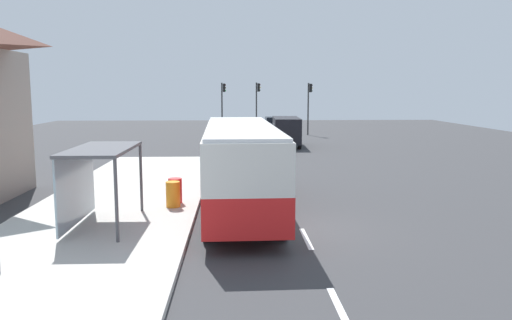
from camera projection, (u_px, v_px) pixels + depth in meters
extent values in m
cube|color=#38383A|center=(267.00, 166.00, 30.24)|extent=(56.00, 92.00, 0.04)
cube|color=beige|center=(109.00, 214.00, 18.09)|extent=(6.20, 30.00, 0.18)
cube|color=silver|center=(340.00, 309.00, 10.46)|extent=(0.16, 2.20, 0.01)
cube|color=silver|center=(306.00, 239.00, 15.40)|extent=(0.16, 2.20, 0.01)
cube|color=silver|center=(289.00, 202.00, 20.35)|extent=(0.16, 2.20, 0.01)
cube|color=silver|center=(278.00, 180.00, 25.30)|extent=(0.16, 2.20, 0.01)
cube|color=silver|center=(271.00, 166.00, 30.25)|extent=(0.16, 2.20, 0.01)
cube|color=silver|center=(266.00, 155.00, 35.20)|extent=(0.16, 2.20, 0.01)
cube|color=silver|center=(262.00, 147.00, 40.15)|extent=(0.16, 2.20, 0.01)
cube|color=silver|center=(259.00, 141.00, 45.10)|extent=(0.16, 2.20, 0.01)
cube|color=red|center=(240.00, 182.00, 18.84)|extent=(2.80, 11.06, 1.15)
cube|color=silver|center=(240.00, 148.00, 18.66)|extent=(2.80, 11.06, 1.45)
cube|color=silver|center=(240.00, 127.00, 18.56)|extent=(2.67, 10.84, 0.12)
cube|color=black|center=(236.00, 136.00, 24.06)|extent=(2.30, 0.18, 1.22)
cube|color=black|center=(207.00, 152.00, 18.10)|extent=(0.31, 8.58, 1.10)
cylinder|color=black|center=(212.00, 180.00, 22.70)|extent=(0.31, 1.01, 1.00)
cylinder|color=black|center=(262.00, 179.00, 22.85)|extent=(0.31, 1.01, 1.00)
cylinder|color=black|center=(208.00, 224.00, 15.19)|extent=(0.31, 1.01, 1.00)
cylinder|color=black|center=(283.00, 223.00, 15.34)|extent=(0.31, 1.01, 1.00)
cube|color=black|center=(286.00, 130.00, 40.55)|extent=(2.17, 5.26, 1.96)
cube|color=black|center=(286.00, 126.00, 40.50)|extent=(2.14, 3.18, 0.44)
cylinder|color=black|center=(300.00, 145.00, 38.71)|extent=(0.24, 0.69, 0.68)
cylinder|color=black|center=(276.00, 145.00, 38.70)|extent=(0.24, 0.69, 0.68)
cylinder|color=black|center=(295.00, 140.00, 42.67)|extent=(0.24, 0.69, 0.68)
cylinder|color=black|center=(274.00, 140.00, 42.66)|extent=(0.24, 0.69, 0.68)
cube|color=black|center=(273.00, 125.00, 56.57)|extent=(1.89, 4.44, 0.60)
cube|color=black|center=(273.00, 120.00, 56.29)|extent=(1.63, 2.41, 0.60)
cylinder|color=black|center=(264.00, 127.00, 58.05)|extent=(0.21, 0.64, 0.64)
cylinder|color=black|center=(279.00, 127.00, 58.15)|extent=(0.21, 0.64, 0.64)
cylinder|color=black|center=(266.00, 129.00, 55.08)|extent=(0.21, 0.64, 0.64)
cylinder|color=black|center=(282.00, 129.00, 55.18)|extent=(0.21, 0.64, 0.64)
cylinder|color=orange|center=(173.00, 194.00, 18.77)|extent=(0.52, 0.52, 0.95)
cylinder|color=red|center=(175.00, 191.00, 19.46)|extent=(0.52, 0.52, 0.95)
cylinder|color=#2D2D2D|center=(308.00, 109.00, 50.61)|extent=(0.14, 0.14, 5.18)
cube|color=black|center=(311.00, 88.00, 50.33)|extent=(0.24, 0.28, 0.84)
sphere|color=#360606|center=(312.00, 85.00, 50.30)|extent=(0.16, 0.16, 0.16)
sphere|color=#F2B20C|center=(312.00, 88.00, 50.34)|extent=(0.16, 0.16, 0.16)
sphere|color=black|center=(312.00, 91.00, 50.38)|extent=(0.16, 0.16, 0.16)
cylinder|color=#2D2D2D|center=(222.00, 109.00, 51.05)|extent=(0.14, 0.14, 5.20)
cube|color=black|center=(224.00, 88.00, 50.77)|extent=(0.24, 0.28, 0.84)
sphere|color=#360606|center=(225.00, 85.00, 50.74)|extent=(0.16, 0.16, 0.16)
sphere|color=#3C2C03|center=(225.00, 88.00, 50.78)|extent=(0.16, 0.16, 0.16)
sphere|color=green|center=(225.00, 91.00, 50.81)|extent=(0.16, 0.16, 0.16)
cylinder|color=#2D2D2D|center=(256.00, 108.00, 51.98)|extent=(0.14, 0.14, 5.23)
cube|color=black|center=(259.00, 87.00, 51.70)|extent=(0.24, 0.28, 0.84)
sphere|color=#360606|center=(260.00, 85.00, 51.67)|extent=(0.16, 0.16, 0.16)
sphere|color=#F2B20C|center=(260.00, 87.00, 51.71)|extent=(0.16, 0.16, 0.16)
sphere|color=black|center=(260.00, 90.00, 51.74)|extent=(0.16, 0.16, 0.16)
cube|color=#4C4C51|center=(102.00, 149.00, 15.99)|extent=(1.80, 4.00, 0.10)
cube|color=#8CA5B2|center=(76.00, 187.00, 16.12)|extent=(0.06, 3.80, 2.30)
cylinder|color=#4C4C51|center=(116.00, 200.00, 14.31)|extent=(0.10, 0.10, 2.44)
cylinder|color=#4C4C51|center=(141.00, 177.00, 18.07)|extent=(0.10, 0.10, 2.44)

